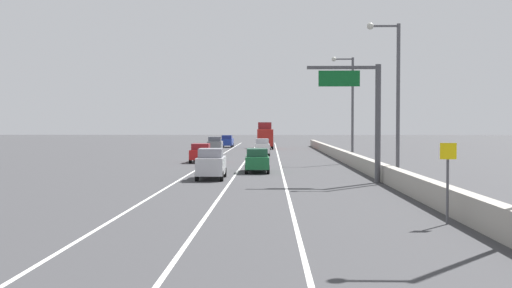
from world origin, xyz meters
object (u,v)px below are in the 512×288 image
object	(u,v)px
car_blue_0	(227,141)
car_red_1	(201,153)
lamp_post_right_third	(350,102)
lamp_post_right_second	(394,91)
overhead_sign_gantry	(366,108)
car_green_4	(257,160)
car_white_5	(262,147)
box_truck	(265,137)
speed_advisory_sign	(448,177)
car_silver_2	(211,164)
car_gray_3	(215,145)

from	to	relation	value
car_blue_0	car_red_1	distance (m)	40.85
lamp_post_right_third	car_blue_0	bearing A→B (deg)	109.45
lamp_post_right_second	car_blue_0	bearing A→B (deg)	103.92
overhead_sign_gantry	car_green_4	distance (m)	11.66
lamp_post_right_third	car_white_5	xyz separation A→B (m)	(-8.60, 14.72, -4.83)
car_green_4	lamp_post_right_second	bearing A→B (deg)	-41.68
lamp_post_right_second	box_truck	xyz separation A→B (m)	(-8.77, 55.24, -3.96)
car_blue_0	speed_advisory_sign	bearing A→B (deg)	-79.96
car_silver_2	car_red_1	bearing A→B (deg)	98.70
car_red_1	car_green_4	xyz separation A→B (m)	(5.76, -12.13, -0.01)
car_green_4	lamp_post_right_third	bearing A→B (deg)	51.96
overhead_sign_gantry	car_silver_2	bearing A→B (deg)	167.16
car_blue_0	car_green_4	xyz separation A→B (m)	(6.16, -52.98, -0.08)
overhead_sign_gantry	car_green_4	world-z (taller)	overhead_sign_gantry
car_silver_2	car_green_4	size ratio (longest dim) A/B	0.86
car_silver_2	box_truck	world-z (taller)	box_truck
speed_advisory_sign	car_blue_0	xyz separation A→B (m)	(-13.70, 77.40, -0.76)
car_silver_2	speed_advisory_sign	bearing A→B (deg)	-60.10
speed_advisory_sign	lamp_post_right_second	world-z (taller)	lamp_post_right_second
car_white_5	car_red_1	bearing A→B (deg)	-113.06
car_gray_3	car_red_1	bearing A→B (deg)	-88.53
car_silver_2	overhead_sign_gantry	bearing A→B (deg)	-12.84
lamp_post_right_third	overhead_sign_gantry	bearing A→B (deg)	-94.53
overhead_sign_gantry	car_red_1	size ratio (longest dim) A/B	1.77
overhead_sign_gantry	box_truck	world-z (taller)	overhead_sign_gantry
car_blue_0	car_white_5	world-z (taller)	car_white_5
lamp_post_right_third	car_white_5	distance (m)	17.72
car_blue_0	lamp_post_right_second	bearing A→B (deg)	-76.08
car_blue_0	car_red_1	bearing A→B (deg)	-89.45
box_truck	car_green_4	bearing A→B (deg)	-90.21
car_white_5	box_truck	distance (m)	21.52
car_blue_0	car_silver_2	xyz separation A→B (m)	(3.19, -59.12, 0.03)
car_red_1	car_gray_3	bearing A→B (deg)	91.47
car_red_1	box_truck	distance (m)	35.65
box_truck	lamp_post_right_third	bearing A→B (deg)	-76.84
car_red_1	car_gray_3	xyz separation A→B (m)	(-0.52, 20.51, 0.13)
car_blue_0	car_red_1	size ratio (longest dim) A/B	1.11
car_blue_0	overhead_sign_gantry	bearing A→B (deg)	-77.82
overhead_sign_gantry	car_blue_0	bearing A→B (deg)	102.18
speed_advisory_sign	car_blue_0	size ratio (longest dim) A/B	0.64
speed_advisory_sign	box_truck	bearing A→B (deg)	95.87
box_truck	lamp_post_right_second	bearing A→B (deg)	-80.98
car_gray_3	lamp_post_right_third	bearing A→B (deg)	-55.33
lamp_post_right_second	car_blue_0	world-z (taller)	lamp_post_right_second
car_gray_3	car_green_4	size ratio (longest dim) A/B	0.89
lamp_post_right_second	car_blue_0	xyz separation A→B (m)	(-15.10, 60.95, -4.84)
lamp_post_right_second	lamp_post_right_third	xyz separation A→B (m)	(-0.30, 19.02, 0.00)
car_blue_0	car_green_4	distance (m)	53.34
lamp_post_right_second	box_truck	world-z (taller)	lamp_post_right_second
speed_advisory_sign	car_blue_0	bearing A→B (deg)	100.04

